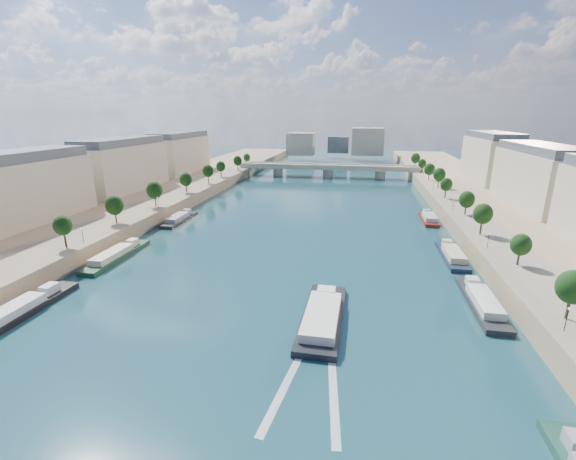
% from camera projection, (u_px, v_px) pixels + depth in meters
% --- Properties ---
extents(ground, '(700.00, 700.00, 0.00)m').
position_uv_depth(ground, '(295.00, 238.00, 123.63)').
color(ground, '#0C3437').
rests_on(ground, ground).
extents(quay_left, '(44.00, 520.00, 5.00)m').
position_uv_depth(quay_left, '(94.00, 220.00, 135.38)').
color(quay_left, '#9E8460').
rests_on(quay_left, ground).
extents(quay_right, '(44.00, 520.00, 5.00)m').
position_uv_depth(quay_right, '(542.00, 244.00, 110.43)').
color(quay_right, '#9E8460').
rests_on(quay_right, ground).
extents(pave_left, '(14.00, 520.00, 0.10)m').
position_uv_depth(pave_left, '(132.00, 215.00, 132.04)').
color(pave_left, gray).
rests_on(pave_left, quay_left).
extents(pave_right, '(14.00, 520.00, 0.10)m').
position_uv_depth(pave_right, '(488.00, 233.00, 112.29)').
color(pave_right, gray).
rests_on(pave_right, quay_right).
extents(trees_left, '(4.80, 268.80, 8.26)m').
position_uv_depth(trees_left, '(138.00, 198.00, 132.00)').
color(trees_left, '#382B1E').
rests_on(trees_left, ground).
extents(trees_right, '(4.80, 268.80, 8.26)m').
position_uv_depth(trees_right, '(474.00, 206.00, 120.47)').
color(trees_right, '#382B1E').
rests_on(trees_right, ground).
extents(lamps_left, '(0.36, 200.36, 4.28)m').
position_uv_depth(lamps_left, '(126.00, 215.00, 121.06)').
color(lamps_left, black).
rests_on(lamps_left, ground).
extents(lamps_right, '(0.36, 200.36, 4.28)m').
position_uv_depth(lamps_right, '(468.00, 218.00, 116.98)').
color(lamps_right, black).
rests_on(lamps_right, ground).
extents(buildings_left, '(16.00, 226.00, 23.20)m').
position_uv_depth(buildings_left, '(78.00, 174.00, 144.88)').
color(buildings_left, beige).
rests_on(buildings_left, ground).
extents(skyline, '(79.00, 42.00, 22.00)m').
position_uv_depth(skyline, '(341.00, 143.00, 325.43)').
color(skyline, beige).
rests_on(skyline, ground).
extents(bridge, '(112.00, 12.00, 8.15)m').
position_uv_depth(bridge, '(328.00, 169.00, 240.61)').
color(bridge, '#C1B79E').
rests_on(bridge, ground).
extents(tour_barge, '(7.91, 26.31, 3.67)m').
position_uv_depth(tour_barge, '(322.00, 317.00, 73.88)').
color(tour_barge, black).
rests_on(tour_barge, ground).
extents(wake, '(10.76, 25.98, 0.04)m').
position_uv_depth(wake, '(312.00, 376.00, 58.49)').
color(wake, silver).
rests_on(wake, ground).
extents(moored_barges_left, '(5.00, 155.76, 3.60)m').
position_uv_depth(moored_barges_left, '(21.00, 311.00, 76.27)').
color(moored_barges_left, '#182236').
rests_on(moored_barges_left, ground).
extents(moored_barges_right, '(5.00, 165.99, 3.60)m').
position_uv_depth(moored_barges_right, '(495.00, 324.00, 71.61)').
color(moored_barges_right, black).
rests_on(moored_barges_right, ground).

